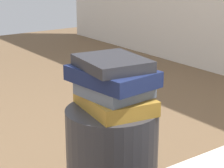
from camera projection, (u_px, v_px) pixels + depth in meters
name	position (u px, v px, depth m)	size (l,w,h in m)	color
side_table	(112.00, 166.00, 1.56)	(0.34, 0.34, 0.45)	#333338
book_ochre	(116.00, 102.00, 1.49)	(0.28, 0.21, 0.05)	#B7842D
book_slate	(114.00, 90.00, 1.47)	(0.22, 0.20, 0.04)	slate
book_navy	(112.00, 76.00, 1.46)	(0.30, 0.20, 0.05)	#19234C
book_charcoal	(111.00, 63.00, 1.45)	(0.25, 0.20, 0.04)	#28282D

